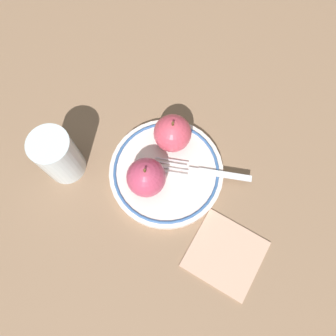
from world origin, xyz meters
name	(u,v)px	position (x,y,z in m)	size (l,w,h in m)	color
ground_plane	(164,178)	(0.00, 0.00, 0.00)	(2.00, 2.00, 0.00)	#87674D
plate	(168,173)	(-0.01, 0.00, 0.01)	(0.22, 0.22, 0.02)	silver
apple_red_whole	(146,177)	(0.03, -0.02, 0.05)	(0.07, 0.07, 0.08)	#B43C59
apple_second_whole	(172,133)	(-0.07, -0.02, 0.05)	(0.07, 0.07, 0.08)	#C84356
fork	(206,172)	(-0.04, 0.07, 0.02)	(0.08, 0.18, 0.00)	silver
drinking_glass	(58,156)	(0.07, -0.18, 0.06)	(0.07, 0.07, 0.11)	silver
napkin_folded	(225,254)	(0.07, 0.17, 0.00)	(0.12, 0.12, 0.01)	tan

